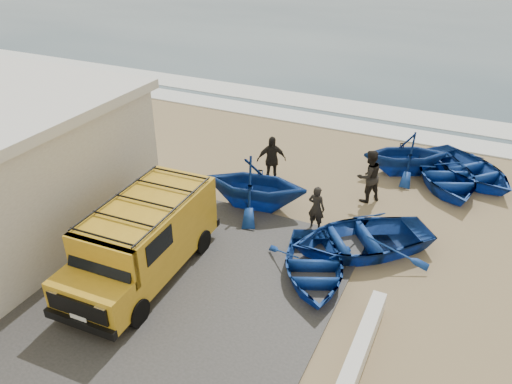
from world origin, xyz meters
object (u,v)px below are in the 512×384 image
(boat_mid_right, at_px, (446,176))
(boat_far_left, at_px, (406,153))
(boat_near_right, at_px, (361,238))
(boat_mid_left, at_px, (255,183))
(boat_far_right, at_px, (470,169))
(fisherman_front, at_px, (316,208))
(fisherman_middle, at_px, (369,176))
(boat_near_left, at_px, (313,267))
(van, at_px, (144,238))
(fisherman_back, at_px, (271,160))

(boat_mid_right, xyz_separation_m, boat_far_left, (-1.63, 0.39, 0.43))
(boat_near_right, bearing_deg, boat_mid_left, -141.55)
(boat_far_right, xyz_separation_m, fisherman_front, (-4.18, -5.81, 0.35))
(fisherman_middle, bearing_deg, boat_far_right, 178.50)
(boat_near_left, distance_m, boat_far_right, 8.88)
(van, bearing_deg, boat_near_left, 20.73)
(boat_far_left, relative_size, fisherman_back, 1.73)
(boat_far_left, xyz_separation_m, boat_far_right, (2.38, 0.60, -0.44))
(boat_far_right, relative_size, fisherman_front, 2.62)
(fisherman_back, bearing_deg, van, -131.92)
(boat_far_right, height_order, fisherman_back, fisherman_back)
(boat_near_left, distance_m, boat_near_right, 2.02)
(boat_near_right, height_order, boat_mid_right, boat_near_right)
(fisherman_front, bearing_deg, van, 55.74)
(boat_near_left, xyz_separation_m, fisherman_back, (-3.35, 4.66, 0.58))
(boat_near_right, relative_size, boat_far_left, 1.33)
(boat_near_right, bearing_deg, van, -93.00)
(van, relative_size, fisherman_front, 3.45)
(boat_far_left, xyz_separation_m, fisherman_front, (-1.80, -5.21, -0.09))
(boat_mid_right, distance_m, boat_far_right, 1.24)
(boat_mid_left, relative_size, fisherman_back, 1.90)
(boat_near_right, distance_m, fisherman_back, 5.10)
(boat_far_left, height_order, fisherman_middle, fisherman_middle)
(fisherman_back, bearing_deg, fisherman_middle, -29.61)
(boat_mid_right, xyz_separation_m, fisherman_front, (-3.44, -4.82, 0.35))
(boat_mid_left, height_order, boat_far_left, boat_mid_left)
(fisherman_back, bearing_deg, boat_near_left, -87.72)
(boat_mid_left, bearing_deg, boat_near_right, -111.80)
(van, relative_size, boat_mid_left, 1.49)
(boat_far_left, height_order, boat_far_right, boat_far_left)
(boat_far_right, xyz_separation_m, fisherman_back, (-6.75, -3.54, 0.52))
(fisherman_middle, xyz_separation_m, fisherman_back, (-3.61, -0.24, -0.02))
(boat_mid_left, bearing_deg, boat_near_left, -140.08)
(boat_near_left, height_order, fisherman_middle, fisherman_middle)
(boat_near_left, bearing_deg, boat_far_left, 58.19)
(boat_far_right, bearing_deg, boat_far_left, 147.47)
(boat_near_left, height_order, boat_mid_left, boat_mid_left)
(fisherman_front, bearing_deg, boat_near_left, 113.68)
(boat_near_right, height_order, boat_far_right, boat_near_right)
(boat_mid_left, xyz_separation_m, boat_far_left, (4.14, 4.84, -0.09))
(boat_near_left, distance_m, boat_mid_right, 7.69)
(van, relative_size, fisherman_middle, 2.76)
(boat_near_left, distance_m, fisherman_middle, 4.94)
(van, xyz_separation_m, boat_far_right, (7.72, 10.03, -0.79))
(van, relative_size, boat_near_right, 1.23)
(boat_far_right, bearing_deg, boat_near_left, -159.25)
(boat_mid_left, relative_size, boat_far_right, 0.89)
(fisherman_middle, relative_size, fisherman_back, 1.02)
(van, height_order, fisherman_front, van)
(boat_near_right, distance_m, boat_far_right, 6.87)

